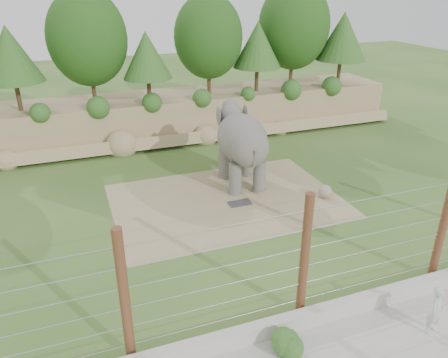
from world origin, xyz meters
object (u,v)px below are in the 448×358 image
object	(u,v)px
elephant	(242,149)
barrier_fence	(305,257)
stone_ball	(325,191)
zookeeper	(436,311)

from	to	relation	value
elephant	barrier_fence	distance (m)	9.12
elephant	stone_ball	bearing A→B (deg)	-36.87
stone_ball	zookeeper	world-z (taller)	zookeeper
barrier_fence	zookeeper	xyz separation A→B (m)	(3.10, -1.98, -1.24)
stone_ball	barrier_fence	xyz separation A→B (m)	(-4.77, -6.23, 1.67)
elephant	zookeeper	world-z (taller)	elephant
stone_ball	zookeeper	xyz separation A→B (m)	(-1.67, -8.21, 0.44)
elephant	stone_ball	xyz separation A→B (m)	(2.98, -2.71, -1.47)
stone_ball	barrier_fence	size ratio (longest dim) A/B	0.03
elephant	zookeeper	size ratio (longest dim) A/B	2.95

